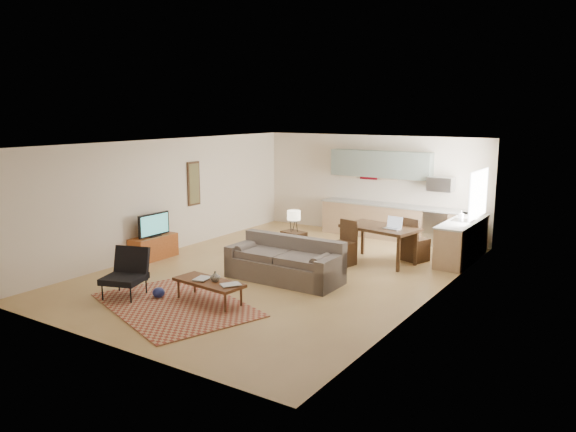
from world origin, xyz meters
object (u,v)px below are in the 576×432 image
Objects in this scene: coffee_table at (209,292)px; armchair at (124,274)px; sofa at (284,260)px; dining_table at (380,245)px; tv_credenza at (154,247)px; console_table at (294,245)px.

armchair reaches higher than coffee_table.
armchair is at bearing -126.98° from sofa.
coffee_table is 4.36m from dining_table.
coffee_table is at bearing -27.43° from tv_credenza.
coffee_table is 1.51× the size of armchair.
dining_table is (1.04, 2.28, -0.01)m from sofa.
sofa is 3.44m from tv_credenza.
armchair is at bearing -91.15° from console_table.
coffee_table is at bearing 4.22° from armchair.
dining_table is at bearing 65.08° from sofa.
armchair reaches higher than console_table.
tv_credenza is at bearing 157.89° from coffee_table.
sofa is at bearing -104.33° from dining_table.
dining_table is at bearing 76.45° from coffee_table.
sofa is 3.08m from armchair.
tv_credenza is (-1.58, 2.22, -0.18)m from armchair.
armchair is at bearing -151.37° from coffee_table.
console_table is at bearing 34.31° from tv_credenza.
console_table reaches higher than coffee_table.
tv_credenza is 5.13m from dining_table.
tv_credenza is at bearing -176.07° from sofa.
console_table is at bearing 56.04° from armchair.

